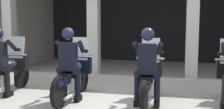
{
  "coord_description": "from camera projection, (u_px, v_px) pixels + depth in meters",
  "views": [
    {
      "loc": [
        1.36,
        -5.77,
        1.64
      ],
      "look_at": [
        0.0,
        0.06,
        0.98
      ],
      "focal_mm": 43.26,
      "sensor_mm": 36.0,
      "label": 1
    }
  ],
  "objects": [
    {
      "name": "kerb_strip",
      "position": [
        138.0,
        79.0,
        7.96
      ],
      "size": [
        9.7,
        0.24,
        0.12
      ],
      "primitive_type": "cube",
      "color": "#B7B5AD",
      "rests_on": "ground"
    },
    {
      "name": "motorcycle_center_left",
      "position": [
        74.0,
        76.0,
        6.09
      ],
      "size": [
        0.62,
        2.04,
        1.35
      ],
      "rotation": [
        0.0,
        0.0,
        0.08
      ],
      "color": "black",
      "rests_on": "ground"
    },
    {
      "name": "ground_plane",
      "position": [
        132.0,
        74.0,
        8.98
      ],
      "size": [
        80.0,
        80.0,
        0.0
      ],
      "primitive_type": "plane",
      "color": "#A8A59E"
    },
    {
      "name": "station_building",
      "position": [
        149.0,
        11.0,
        10.52
      ],
      "size": [
        10.2,
        4.67,
        3.47
      ],
      "color": "black",
      "rests_on": "ground"
    },
    {
      "name": "police_officer_center_left",
      "position": [
        69.0,
        58.0,
        5.76
      ],
      "size": [
        0.63,
        0.61,
        1.58
      ],
      "rotation": [
        0.0,
        0.0,
        0.08
      ],
      "color": "black",
      "rests_on": "ground"
    },
    {
      "name": "motorcycle_center_right",
      "position": [
        149.0,
        79.0,
        5.68
      ],
      "size": [
        0.62,
        2.04,
        1.35
      ],
      "rotation": [
        0.0,
        0.0,
        0.09
      ],
      "color": "black",
      "rests_on": "ground"
    },
    {
      "name": "motorcycle_far_left",
      "position": [
        7.0,
        73.0,
        6.44
      ],
      "size": [
        0.62,
        2.04,
        1.35
      ],
      "rotation": [
        0.0,
        0.0,
        -0.03
      ],
      "color": "black",
      "rests_on": "ground"
    },
    {
      "name": "police_officer_center_right",
      "position": [
        147.0,
        60.0,
        5.36
      ],
      "size": [
        0.63,
        0.61,
        1.58
      ],
      "rotation": [
        0.0,
        0.0,
        0.09
      ],
      "color": "black",
      "rests_on": "ground"
    }
  ]
}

